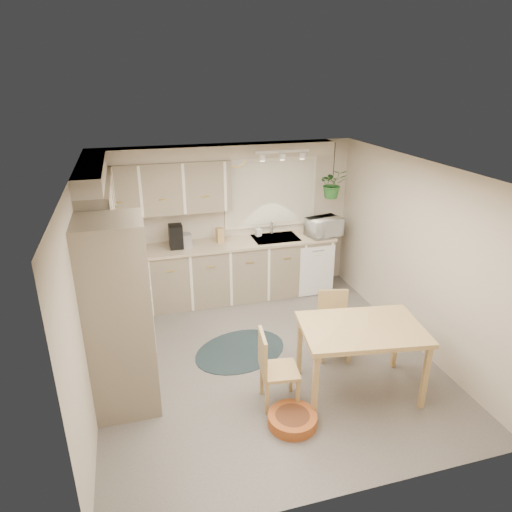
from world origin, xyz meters
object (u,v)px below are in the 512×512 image
object	(u,v)px
chair_left	(280,369)
pet_bed	(292,420)
dining_table	(359,359)
chair_back	(335,327)
microwave	(324,225)
braided_rug	(240,351)

from	to	relation	value
chair_left	pet_bed	world-z (taller)	chair_left
dining_table	chair_left	world-z (taller)	chair_left
dining_table	pet_bed	size ratio (longest dim) A/B	2.57
chair_left	chair_back	xyz separation A→B (m)	(0.94, 0.66, -0.01)
chair_back	pet_bed	distance (m)	1.43
pet_bed	microwave	xyz separation A→B (m)	(1.55, 2.88, 1.06)
braided_rug	dining_table	bearing A→B (deg)	-45.59
pet_bed	braided_rug	bearing A→B (deg)	97.69
dining_table	chair_back	xyz separation A→B (m)	(0.03, 0.70, 0.01)
chair_left	microwave	distance (m)	3.04
dining_table	pet_bed	world-z (taller)	dining_table
dining_table	chair_left	xyz separation A→B (m)	(-0.92, 0.04, 0.02)
dining_table	chair_back	size ratio (longest dim) A/B	1.55
chair_left	chair_back	bearing A→B (deg)	132.08
braided_rug	chair_back	bearing A→B (deg)	-20.31
chair_back	dining_table	bearing A→B (deg)	100.21
chair_left	braided_rug	world-z (taller)	chair_left
dining_table	pet_bed	xyz separation A→B (m)	(-0.89, -0.33, -0.35)
chair_left	braided_rug	xyz separation A→B (m)	(-0.17, 1.07, -0.43)
braided_rug	microwave	xyz separation A→B (m)	(1.74, 1.44, 1.12)
dining_table	pet_bed	bearing A→B (deg)	-159.94
dining_table	chair_left	distance (m)	0.92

